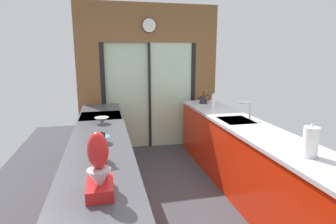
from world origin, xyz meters
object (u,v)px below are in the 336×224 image
object	(u,v)px
oven_range	(102,146)
mixing_bowl_far	(102,120)
mixing_bowl_near	(101,140)
soap_bottle	(213,101)
knife_block	(101,151)
kettle	(203,98)
stand_mixer	(99,171)
paper_towel_roll	(310,142)

from	to	relation	value
oven_range	mixing_bowl_far	xyz separation A→B (m)	(0.02, -0.50, 0.51)
mixing_bowl_near	oven_range	bearing A→B (deg)	90.81
mixing_bowl_near	soap_bottle	distance (m)	2.29
oven_range	soap_bottle	size ratio (longest dim) A/B	3.41
mixing_bowl_near	knife_block	distance (m)	0.49
kettle	mixing_bowl_far	bearing A→B (deg)	-148.47
stand_mixer	paper_towel_roll	xyz separation A→B (m)	(1.78, 0.27, -0.03)
oven_range	paper_towel_roll	bearing A→B (deg)	-49.32
mixing_bowl_far	kettle	world-z (taller)	kettle
stand_mixer	soap_bottle	bearing A→B (deg)	54.40
mixing_bowl_far	soap_bottle	xyz separation A→B (m)	(1.78, 0.62, 0.07)
stand_mixer	kettle	size ratio (longest dim) A/B	1.72
oven_range	paper_towel_roll	distance (m)	2.82
oven_range	stand_mixer	world-z (taller)	stand_mixer
paper_towel_roll	knife_block	bearing A→B (deg)	170.61
mixing_bowl_near	paper_towel_roll	distance (m)	1.95
knife_block	stand_mixer	distance (m)	0.57
mixing_bowl_near	stand_mixer	distance (m)	1.06
mixing_bowl_far	paper_towel_roll	world-z (taller)	paper_towel_roll
oven_range	kettle	distance (m)	1.98
oven_range	knife_block	xyz separation A→B (m)	(0.02, -1.80, 0.56)
mixing_bowl_near	soap_bottle	xyz separation A→B (m)	(1.78, 1.44, 0.08)
kettle	paper_towel_roll	world-z (taller)	paper_towel_roll
kettle	soap_bottle	xyz separation A→B (m)	(-0.00, -0.47, 0.02)
mixing_bowl_near	stand_mixer	size ratio (longest dim) A/B	0.42
soap_bottle	paper_towel_roll	world-z (taller)	paper_towel_roll
stand_mixer	mixing_bowl_far	bearing A→B (deg)	90.00
paper_towel_roll	kettle	bearing A→B (deg)	89.95
mixing_bowl_far	stand_mixer	bearing A→B (deg)	-90.00
mixing_bowl_near	kettle	size ratio (longest dim) A/B	0.72
kettle	soap_bottle	size ratio (longest dim) A/B	0.91
paper_towel_roll	mixing_bowl_far	bearing A→B (deg)	138.15
mixing_bowl_near	kettle	world-z (taller)	kettle
soap_bottle	mixing_bowl_far	bearing A→B (deg)	-160.69
kettle	paper_towel_roll	size ratio (longest dim) A/B	0.82
soap_bottle	mixing_bowl_near	bearing A→B (deg)	-141.11
oven_range	mixing_bowl_near	world-z (taller)	mixing_bowl_near
mixing_bowl_near	soap_bottle	world-z (taller)	soap_bottle
mixing_bowl_near	stand_mixer	bearing A→B (deg)	-90.00
kettle	soap_bottle	world-z (taller)	soap_bottle
knife_block	soap_bottle	world-z (taller)	soap_bottle
paper_towel_roll	soap_bottle	bearing A→B (deg)	90.00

